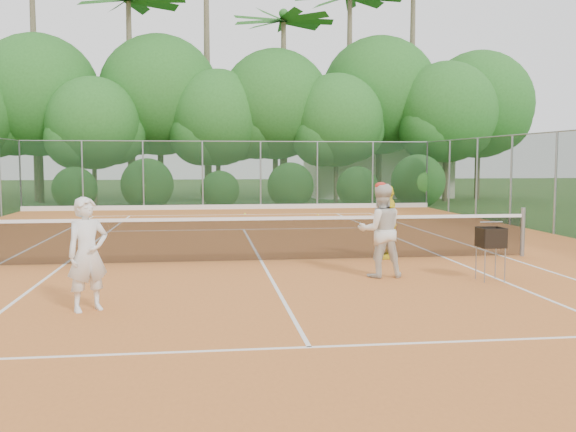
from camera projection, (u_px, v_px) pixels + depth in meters
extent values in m
plane|color=#264418|center=(261.00, 262.00, 13.78)|extent=(120.00, 120.00, 0.00)
cube|color=#C36C2D|center=(261.00, 262.00, 13.78)|extent=(18.00, 36.00, 0.02)
cube|color=beige|center=(376.00, 172.00, 38.51)|extent=(8.00, 5.00, 3.00)
cylinder|color=gray|center=(523.00, 232.00, 14.49)|extent=(0.10, 0.10, 1.10)
cube|color=black|center=(261.00, 240.00, 13.74)|extent=(11.87, 0.03, 0.86)
cube|color=white|center=(261.00, 219.00, 13.69)|extent=(11.87, 0.04, 0.07)
imported|color=white|center=(88.00, 254.00, 9.19)|extent=(0.72, 0.65, 1.65)
imported|color=silver|center=(380.00, 231.00, 11.88)|extent=(0.85, 0.67, 1.74)
ellipsoid|color=red|center=(381.00, 186.00, 11.81)|extent=(0.22, 0.22, 0.14)
imported|color=yellow|center=(388.00, 222.00, 14.14)|extent=(0.43, 0.96, 1.62)
cylinder|color=gray|center=(485.00, 266.00, 11.36)|extent=(0.02, 0.02, 0.61)
cylinder|color=gray|center=(495.00, 262.00, 11.78)|extent=(0.02, 0.02, 0.61)
cube|color=black|center=(491.00, 237.00, 11.53)|extent=(0.42, 0.42, 0.35)
sphere|color=#D2E335|center=(277.00, 218.00, 23.75)|extent=(0.07, 0.07, 0.07)
sphere|color=#C7E836|center=(245.00, 214.00, 25.59)|extent=(0.07, 0.07, 0.07)
sphere|color=yellow|center=(318.00, 215.00, 25.08)|extent=(0.07, 0.07, 0.07)
cube|color=white|center=(235.00, 215.00, 25.52)|extent=(11.03, 0.06, 0.01)
cube|color=white|center=(503.00, 256.00, 14.48)|extent=(0.06, 23.77, 0.01)
cube|color=white|center=(63.00, 265.00, 13.25)|extent=(0.06, 23.77, 0.01)
cube|color=white|center=(445.00, 258.00, 14.30)|extent=(0.06, 23.77, 0.01)
cube|color=white|center=(244.00, 229.00, 20.10)|extent=(8.23, 0.06, 0.01)
cube|color=white|center=(309.00, 347.00, 7.45)|extent=(8.23, 0.06, 0.01)
cube|color=white|center=(261.00, 261.00, 13.78)|extent=(0.06, 12.80, 0.01)
cube|color=#19381E|center=(232.00, 175.00, 28.46)|extent=(18.00, 0.02, 3.00)
cylinder|color=gray|center=(20.00, 176.00, 27.31)|extent=(0.07, 0.07, 3.00)
cylinder|color=gray|center=(427.00, 175.00, 29.62)|extent=(0.07, 0.07, 3.00)
cylinder|color=gray|center=(20.00, 176.00, 27.31)|extent=(0.07, 0.07, 3.00)
cylinder|color=gray|center=(427.00, 175.00, 29.62)|extent=(0.07, 0.07, 3.00)
cylinder|color=brown|center=(40.00, 160.00, 32.62)|extent=(0.30, 0.30, 4.40)
sphere|color=#245B1E|center=(38.00, 95.00, 32.34)|extent=(6.16, 6.16, 6.16)
cylinder|color=brown|center=(95.00, 172.00, 31.08)|extent=(0.22, 0.22, 3.20)
sphere|color=#245B1E|center=(93.00, 123.00, 30.88)|extent=(4.48, 4.48, 4.48)
cylinder|color=brown|center=(161.00, 159.00, 33.88)|extent=(0.31, 0.31, 4.50)
sphere|color=#245B1E|center=(160.00, 95.00, 33.59)|extent=(6.30, 6.30, 6.30)
cylinder|color=brown|center=(218.00, 169.00, 32.83)|extent=(0.24, 0.24, 3.50)
sphere|color=#245B1E|center=(218.00, 118.00, 32.60)|extent=(4.90, 4.90, 4.90)
cylinder|color=brown|center=(275.00, 163.00, 33.68)|extent=(0.28, 0.28, 4.10)
sphere|color=#245B1E|center=(275.00, 104.00, 33.41)|extent=(5.74, 5.74, 5.74)
cylinder|color=brown|center=(336.00, 170.00, 32.91)|extent=(0.23, 0.23, 3.40)
sphere|color=#245B1E|center=(336.00, 120.00, 32.69)|extent=(4.76, 4.76, 4.76)
cylinder|color=brown|center=(379.00, 158.00, 35.90)|extent=(0.32, 0.32, 4.65)
sphere|color=#245B1E|center=(380.00, 96.00, 35.60)|extent=(6.51, 6.51, 6.51)
cylinder|color=brown|center=(445.00, 166.00, 34.05)|extent=(0.26, 0.26, 3.80)
sphere|color=#245B1E|center=(446.00, 112.00, 33.81)|extent=(5.32, 5.32, 5.32)
cylinder|color=brown|center=(477.00, 161.00, 35.93)|extent=(0.29, 0.29, 4.25)
sphere|color=#245B1E|center=(479.00, 105.00, 35.66)|extent=(5.95, 5.95, 5.95)
cone|color=brown|center=(35.00, 78.00, 33.66)|extent=(0.44, 0.44, 13.00)
cone|color=brown|center=(130.00, 96.00, 33.40)|extent=(0.44, 0.44, 11.00)
cone|color=brown|center=(207.00, 65.00, 35.72)|extent=(0.44, 0.44, 15.00)
cone|color=brown|center=(284.00, 107.00, 33.98)|extent=(0.44, 0.44, 10.00)
sphere|color=#245B1E|center=(284.00, 13.00, 33.56)|extent=(0.50, 0.50, 0.50)
cone|color=brown|center=(349.00, 93.00, 36.38)|extent=(0.44, 0.44, 12.00)
cone|color=brown|center=(412.00, 78.00, 37.79)|extent=(0.44, 0.44, 14.00)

